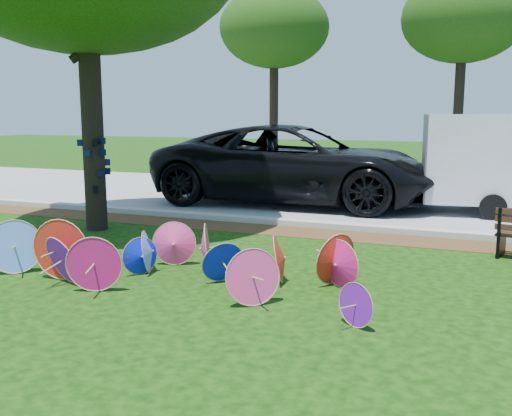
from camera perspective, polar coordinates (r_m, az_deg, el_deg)
The scene contains 8 objects.
ground at distance 7.90m, azimuth -8.82°, elevation -8.47°, with size 90.00×90.00×0.00m, color black.
mulch_strip at distance 11.87m, azimuth 2.17°, elevation -2.27°, with size 90.00×1.00×0.01m, color #472D16.
curb at distance 12.51m, azimuth 3.24°, elevation -1.42°, with size 90.00×0.30×0.12m, color #B7B5AD.
street at distance 16.46m, azimuth 7.77°, elevation 0.94°, with size 90.00×8.00×0.01m, color gray.
parasol_pile at distance 8.35m, azimuth -8.95°, elevation -4.79°, with size 6.00×2.06×0.92m.
black_van at distance 15.42m, azimuth 4.05°, elevation 4.36°, with size 3.49×7.58×2.11m, color black.
cargo_trailer at distance 14.88m, azimuth 22.32°, elevation 4.62°, with size 2.99×1.89×2.69m, color silver.
bg_trees at distance 21.92m, azimuth 22.58°, elevation 17.55°, with size 21.53×6.71×7.40m.
Camera 1 is at (3.83, -6.47, 2.42)m, focal length 40.00 mm.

